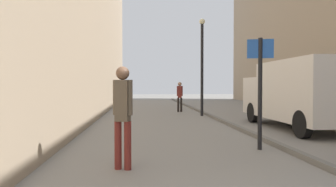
{
  "coord_description": "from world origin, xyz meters",
  "views": [
    {
      "loc": [
        -1.73,
        -1.35,
        1.5
      ],
      "look_at": [
        -0.39,
        14.14,
        1.1
      ],
      "focal_mm": 33.99,
      "sensor_mm": 36.0,
      "label": 1
    }
  ],
  "objects": [
    {
      "name": "street_sign_post",
      "position": [
        1.04,
        5.82,
        1.55
      ],
      "size": [
        0.59,
        0.19,
        2.6
      ],
      "rotation": [
        0.0,
        0.0,
        2.87
      ],
      "color": "black",
      "rests_on": "ground_plane"
    },
    {
      "name": "pedestrian_mid_block",
      "position": [
        -2.04,
        4.33,
        1.06
      ],
      "size": [
        0.35,
        0.27,
        1.84
      ],
      "rotation": [
        0.0,
        0.0,
        -0.32
      ],
      "color": "maroon",
      "rests_on": "ground_plane"
    },
    {
      "name": "delivery_van",
      "position": [
        3.75,
        9.15,
        1.25
      ],
      "size": [
        2.13,
        5.55,
        2.32
      ],
      "rotation": [
        0.0,
        0.0,
        0.01
      ],
      "color": "silver",
      "rests_on": "ground_plane"
    },
    {
      "name": "ground_plane",
      "position": [
        0.0,
        12.0,
        0.0
      ],
      "size": [
        80.0,
        80.0,
        0.0
      ],
      "primitive_type": "plane",
      "color": "gray"
    },
    {
      "name": "pedestrian_main_foreground",
      "position": [
        0.49,
        16.51,
        0.97
      ],
      "size": [
        0.33,
        0.22,
        1.69
      ],
      "rotation": [
        0.0,
        0.0,
        2.98
      ],
      "color": "black",
      "rests_on": "ground_plane"
    },
    {
      "name": "lamp_post",
      "position": [
        1.28,
        14.04,
        2.72
      ],
      "size": [
        0.28,
        0.28,
        4.76
      ],
      "color": "black",
      "rests_on": "ground_plane"
    },
    {
      "name": "kerb_strip",
      "position": [
        1.58,
        12.0,
        0.06
      ],
      "size": [
        0.16,
        40.0,
        0.12
      ],
      "primitive_type": "cube",
      "color": "#615F5B",
      "rests_on": "ground_plane"
    }
  ]
}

